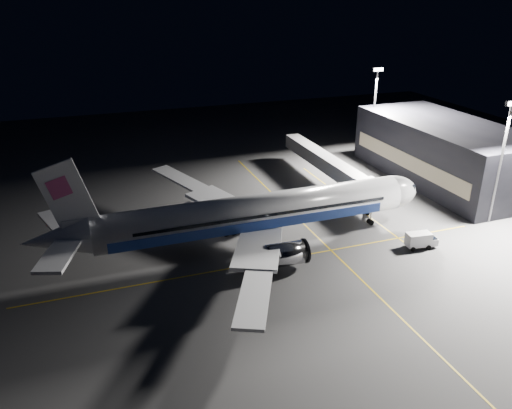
{
  "coord_description": "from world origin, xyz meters",
  "views": [
    {
      "loc": [
        -23.18,
        -65.07,
        36.3
      ],
      "look_at": [
        0.5,
        1.27,
        6.0
      ],
      "focal_mm": 35.0,
      "sensor_mm": 36.0,
      "label": 1
    }
  ],
  "objects_px": {
    "service_truck": "(421,240)",
    "floodlight_mast_north": "(374,105)",
    "safety_cone_b": "(238,207)",
    "safety_cone_c": "(243,206)",
    "airliner": "(249,214)",
    "floodlight_mast_south": "(503,152)",
    "baggage_tug": "(189,208)",
    "safety_cone_a": "(221,211)",
    "jet_bridge": "(330,165)"
  },
  "relations": [
    {
      "from": "service_truck",
      "to": "safety_cone_b",
      "type": "bearing_deg",
      "value": 139.44
    },
    {
      "from": "floodlight_mast_north",
      "to": "baggage_tug",
      "type": "relative_size",
      "value": 6.96
    },
    {
      "from": "floodlight_mast_south",
      "to": "baggage_tug",
      "type": "relative_size",
      "value": 6.96
    },
    {
      "from": "safety_cone_b",
      "to": "floodlight_mast_south",
      "type": "bearing_deg",
      "value": -27.22
    },
    {
      "from": "floodlight_mast_south",
      "to": "jet_bridge",
      "type": "bearing_deg",
      "value": 126.79
    },
    {
      "from": "airliner",
      "to": "safety_cone_b",
      "type": "xyz_separation_m",
      "value": [
        2.63,
        13.76,
        -4.83
      ]
    },
    {
      "from": "airliner",
      "to": "service_truck",
      "type": "height_order",
      "value": "airliner"
    },
    {
      "from": "safety_cone_c",
      "to": "airliner",
      "type": "bearing_deg",
      "value": -104.23
    },
    {
      "from": "baggage_tug",
      "to": "safety_cone_c",
      "type": "distance_m",
      "value": 9.75
    },
    {
      "from": "service_truck",
      "to": "airliner",
      "type": "bearing_deg",
      "value": 164.86
    },
    {
      "from": "jet_bridge",
      "to": "floodlight_mast_north",
      "type": "height_order",
      "value": "floodlight_mast_north"
    },
    {
      "from": "jet_bridge",
      "to": "safety_cone_a",
      "type": "distance_m",
      "value": 24.83
    },
    {
      "from": "airliner",
      "to": "safety_cone_c",
      "type": "distance_m",
      "value": 15.25
    },
    {
      "from": "jet_bridge",
      "to": "floodlight_mast_south",
      "type": "relative_size",
      "value": 1.66
    },
    {
      "from": "airliner",
      "to": "baggage_tug",
      "type": "height_order",
      "value": "airliner"
    },
    {
      "from": "jet_bridge",
      "to": "airliner",
      "type": "bearing_deg",
      "value": -141.96
    },
    {
      "from": "safety_cone_a",
      "to": "floodlight_mast_north",
      "type": "bearing_deg",
      "value": 24.47
    },
    {
      "from": "airliner",
      "to": "service_truck",
      "type": "bearing_deg",
      "value": -21.79
    },
    {
      "from": "baggage_tug",
      "to": "safety_cone_a",
      "type": "bearing_deg",
      "value": -48.58
    },
    {
      "from": "service_truck",
      "to": "floodlight_mast_north",
      "type": "bearing_deg",
      "value": 74.87
    },
    {
      "from": "baggage_tug",
      "to": "safety_cone_c",
      "type": "bearing_deg",
      "value": -31.71
    },
    {
      "from": "safety_cone_c",
      "to": "floodlight_mast_north",
      "type": "bearing_deg",
      "value": 25.61
    },
    {
      "from": "safety_cone_a",
      "to": "safety_cone_b",
      "type": "xyz_separation_m",
      "value": [
        3.46,
        0.85,
        0.06
      ]
    },
    {
      "from": "airliner",
      "to": "service_truck",
      "type": "xyz_separation_m",
      "value": [
        24.4,
        -9.75,
        -3.85
      ]
    },
    {
      "from": "jet_bridge",
      "to": "service_truck",
      "type": "bearing_deg",
      "value": -87.27
    },
    {
      "from": "jet_bridge",
      "to": "baggage_tug",
      "type": "height_order",
      "value": "jet_bridge"
    },
    {
      "from": "floodlight_mast_south",
      "to": "baggage_tug",
      "type": "bearing_deg",
      "value": 155.63
    },
    {
      "from": "floodlight_mast_north",
      "to": "jet_bridge",
      "type": "bearing_deg",
      "value": -142.26
    },
    {
      "from": "jet_bridge",
      "to": "safety_cone_b",
      "type": "distance_m",
      "value": 21.32
    },
    {
      "from": "airliner",
      "to": "floodlight_mast_south",
      "type": "height_order",
      "value": "floodlight_mast_south"
    },
    {
      "from": "airliner",
      "to": "floodlight_mast_south",
      "type": "xyz_separation_m",
      "value": [
        41.08,
        -6.01,
        7.21
      ]
    },
    {
      "from": "floodlight_mast_south",
      "to": "safety_cone_b",
      "type": "height_order",
      "value": "floodlight_mast_south"
    },
    {
      "from": "floodlight_mast_south",
      "to": "safety_cone_c",
      "type": "xyz_separation_m",
      "value": [
        -37.53,
        20.01,
        -12.11
      ]
    },
    {
      "from": "jet_bridge",
      "to": "service_truck",
      "type": "relative_size",
      "value": 6.87
    },
    {
      "from": "airliner",
      "to": "floodlight_mast_north",
      "type": "height_order",
      "value": "floodlight_mast_north"
    },
    {
      "from": "safety_cone_c",
      "to": "floodlight_mast_south",
      "type": "bearing_deg",
      "value": -28.07
    },
    {
      "from": "floodlight_mast_north",
      "to": "safety_cone_b",
      "type": "relative_size",
      "value": 30.63
    },
    {
      "from": "safety_cone_a",
      "to": "safety_cone_c",
      "type": "height_order",
      "value": "safety_cone_a"
    },
    {
      "from": "safety_cone_a",
      "to": "safety_cone_c",
      "type": "distance_m",
      "value": 4.51
    },
    {
      "from": "floodlight_mast_north",
      "to": "service_truck",
      "type": "xyz_separation_m",
      "value": [
        -16.67,
        -41.74,
        -11.05
      ]
    },
    {
      "from": "floodlight_mast_south",
      "to": "service_truck",
      "type": "height_order",
      "value": "floodlight_mast_south"
    },
    {
      "from": "airliner",
      "to": "safety_cone_c",
      "type": "bearing_deg",
      "value": 75.77
    },
    {
      "from": "floodlight_mast_north",
      "to": "floodlight_mast_south",
      "type": "relative_size",
      "value": 1.0
    },
    {
      "from": "service_truck",
      "to": "safety_cone_b",
      "type": "height_order",
      "value": "service_truck"
    },
    {
      "from": "airliner",
      "to": "floodlight_mast_south",
      "type": "distance_m",
      "value": 42.13
    },
    {
      "from": "floodlight_mast_south",
      "to": "safety_cone_c",
      "type": "height_order",
      "value": "floodlight_mast_south"
    },
    {
      "from": "service_truck",
      "to": "safety_cone_a",
      "type": "xyz_separation_m",
      "value": [
        -25.23,
        22.67,
        -1.04
      ]
    },
    {
      "from": "safety_cone_b",
      "to": "safety_cone_c",
      "type": "distance_m",
      "value": 0.95
    },
    {
      "from": "jet_bridge",
      "to": "safety_cone_a",
      "type": "bearing_deg",
      "value": -167.87
    },
    {
      "from": "floodlight_mast_south",
      "to": "service_truck",
      "type": "relative_size",
      "value": 4.13
    }
  ]
}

